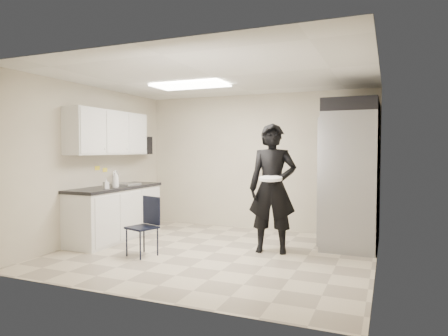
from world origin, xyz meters
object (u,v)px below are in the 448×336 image
at_px(commercial_fridge, 351,180).
at_px(folding_chair, 142,228).
at_px(man_tuxedo, 272,188).
at_px(lower_counter, 116,214).

relative_size(commercial_fridge, folding_chair, 2.54).
distance_m(commercial_fridge, man_tuxedo, 1.39).
bearing_deg(man_tuxedo, folding_chair, -160.73).
height_order(lower_counter, folding_chair, lower_counter).
bearing_deg(folding_chair, commercial_fridge, 51.74).
distance_m(folding_chair, man_tuxedo, 2.00).
xyz_separation_m(lower_counter, commercial_fridge, (3.78, 1.07, 0.62)).
distance_m(lower_counter, folding_chair, 1.31).
bearing_deg(commercial_fridge, folding_chair, -145.93).
bearing_deg(folding_chair, man_tuxedo, 46.65).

